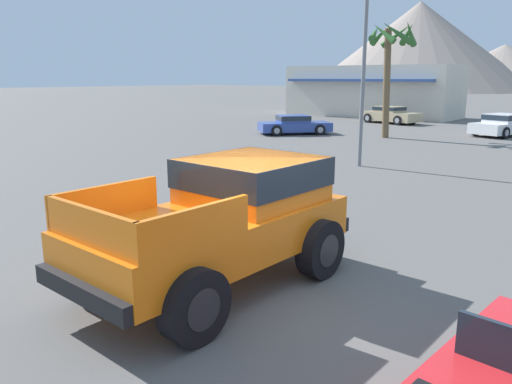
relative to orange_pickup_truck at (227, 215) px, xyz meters
name	(u,v)px	position (x,y,z in m)	size (l,w,h in m)	color
ground_plane	(249,286)	(0.41, 0.03, -1.09)	(320.00, 320.00, 0.00)	#5B5956
orange_pickup_truck	(227,215)	(0.00, 0.00, 0.00)	(2.49, 4.72, 1.91)	orange
parked_car_white	(504,125)	(-1.85, 24.78, -0.47)	(2.89, 4.47, 1.21)	white
parked_car_tan	(390,115)	(-10.12, 28.17, -0.48)	(4.46, 2.64, 1.19)	tan
parked_car_blue	(294,124)	(-11.41, 18.15, -0.53)	(3.91, 4.20, 1.08)	#334C9E
street_lamp_post	(365,35)	(-3.41, 10.89, 3.55)	(0.90, 0.24, 7.72)	slate
palm_tree_tall	(391,50)	(-6.49, 19.80, 3.48)	(2.56, 2.65, 6.02)	brown
storefront_building	(372,91)	(-14.33, 33.58, 0.98)	(13.93, 5.93, 4.13)	beige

